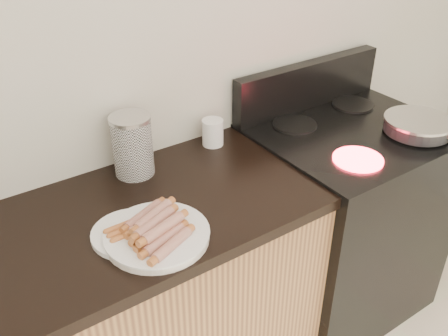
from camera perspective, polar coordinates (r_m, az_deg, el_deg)
wall_back at (r=1.71m, az=-10.42°, el=13.17°), size 4.00×0.04×2.60m
stove at (r=2.31m, az=13.22°, el=-5.89°), size 0.76×0.65×0.91m
stove_panel at (r=2.20m, az=9.60°, el=9.36°), size 0.76×0.06×0.20m
burner_near_left at (r=1.85m, az=15.06°, el=0.98°), size 0.18×0.18×0.01m
burner_near_right at (r=2.10m, az=21.27°, el=3.63°), size 0.18×0.18×0.01m
burner_far_left at (r=2.06m, az=8.08°, el=4.96°), size 0.18×0.18×0.01m
burner_far_right at (r=2.28m, az=14.51°, el=7.03°), size 0.18×0.18×0.01m
frying_pan at (r=2.10m, az=21.40°, el=4.56°), size 0.27×0.46×0.06m
main_plate at (r=1.46m, az=-7.64°, el=-7.76°), size 0.39×0.39×0.02m
side_plate at (r=1.48m, az=-10.67°, el=-7.34°), size 0.27×0.27×0.02m
hotdog_pile at (r=1.43m, az=-7.74°, el=-6.71°), size 0.14×0.24×0.06m
plain_sausages at (r=1.47m, az=-10.74°, el=-6.80°), size 0.13×0.07×0.02m
canister at (r=1.72m, az=-10.42°, el=2.56°), size 0.14×0.14×0.22m
mug at (r=1.90m, az=-1.30°, el=4.09°), size 0.10×0.10×0.10m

